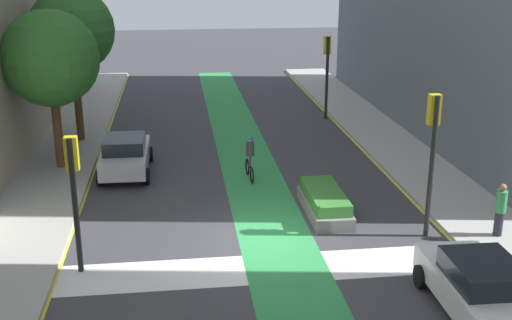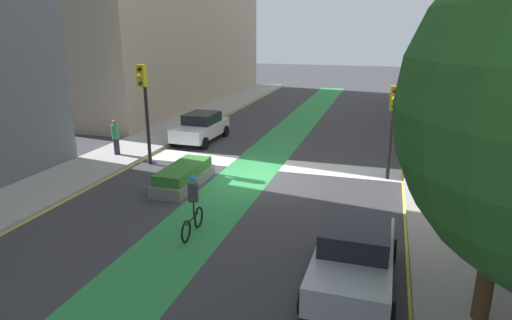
% 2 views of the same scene
% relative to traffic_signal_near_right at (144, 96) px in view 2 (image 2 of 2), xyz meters
% --- Properties ---
extents(ground_plane, '(120.00, 120.00, 0.00)m').
position_rel_traffic_signal_near_right_xyz_m(ground_plane, '(-5.31, 0.31, -3.20)').
color(ground_plane, '#38383D').
extents(bike_lane_paint, '(2.40, 60.00, 0.01)m').
position_rel_traffic_signal_near_right_xyz_m(bike_lane_paint, '(-4.80, 0.31, -3.19)').
color(bike_lane_paint, '#2D8C47').
rests_on(bike_lane_paint, ground_plane).
extents(crosswalk_band, '(12.00, 1.80, 0.01)m').
position_rel_traffic_signal_near_right_xyz_m(crosswalk_band, '(-5.31, -1.69, -3.19)').
color(crosswalk_band, silver).
rests_on(crosswalk_band, ground_plane).
extents(sidewalk_left, '(3.00, 60.00, 0.15)m').
position_rel_traffic_signal_near_right_xyz_m(sidewalk_left, '(-12.81, 0.31, -3.12)').
color(sidewalk_left, '#9E9E99').
rests_on(sidewalk_left, ground_plane).
extents(curb_stripe_left, '(0.16, 60.00, 0.01)m').
position_rel_traffic_signal_near_right_xyz_m(curb_stripe_left, '(-11.31, 0.31, -3.19)').
color(curb_stripe_left, yellow).
rests_on(curb_stripe_left, ground_plane).
extents(sidewalk_right, '(3.00, 60.00, 0.15)m').
position_rel_traffic_signal_near_right_xyz_m(sidewalk_right, '(2.19, 0.31, -3.12)').
color(sidewalk_right, '#9E9E99').
rests_on(sidewalk_right, ground_plane).
extents(curb_stripe_right, '(0.16, 60.00, 0.01)m').
position_rel_traffic_signal_near_right_xyz_m(curb_stripe_right, '(0.69, 0.31, -3.19)').
color(curb_stripe_right, yellow).
rests_on(curb_stripe_right, ground_plane).
extents(traffic_signal_near_right, '(0.35, 0.52, 4.58)m').
position_rel_traffic_signal_near_right_xyz_m(traffic_signal_near_right, '(0.00, 0.00, 0.00)').
color(traffic_signal_near_right, black).
rests_on(traffic_signal_near_right, ground_plane).
extents(traffic_signal_near_left, '(0.35, 0.52, 3.92)m').
position_rel_traffic_signal_near_right_xyz_m(traffic_signal_near_left, '(-10.65, -1.02, -0.44)').
color(traffic_signal_near_left, black).
rests_on(traffic_signal_near_left, ground_plane).
extents(car_silver_left_far, '(2.07, 4.22, 1.57)m').
position_rel_traffic_signal_near_right_xyz_m(car_silver_left_far, '(-9.92, 7.37, -2.40)').
color(car_silver_left_far, '#B2B7BF').
rests_on(car_silver_left_far, ground_plane).
extents(car_white_right_near, '(2.10, 4.24, 1.57)m').
position_rel_traffic_signal_near_right_xyz_m(car_white_right_near, '(-0.54, -4.81, -2.40)').
color(car_white_right_near, silver).
rests_on(car_white_right_near, ground_plane).
extents(cyclist_in_lane, '(0.32, 1.73, 1.86)m').
position_rel_traffic_signal_near_right_xyz_m(cyclist_in_lane, '(-4.97, 5.92, -2.23)').
color(cyclist_in_lane, black).
rests_on(cyclist_in_lane, ground_plane).
extents(pedestrian_sidewalk_right_a, '(0.34, 0.34, 1.72)m').
position_rel_traffic_signal_near_right_xyz_m(pedestrian_sidewalk_right_a, '(2.13, -0.66, -2.17)').
color(pedestrian_sidewalk_right_a, '#262638').
rests_on(pedestrian_sidewalk_right_a, sidewalk_right).
extents(median_planter, '(1.30, 3.43, 0.85)m').
position_rel_traffic_signal_near_right_xyz_m(median_planter, '(-2.80, 2.12, -2.79)').
color(median_planter, slate).
rests_on(median_planter, ground_plane).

